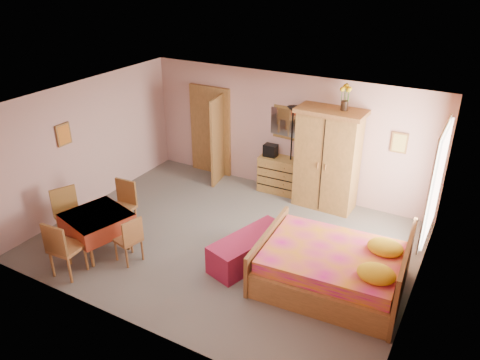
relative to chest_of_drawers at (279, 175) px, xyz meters
The scene contains 23 objects.
floor 2.32m from the chest_of_drawers, 89.02° to the right, with size 6.50×6.50×0.00m, color slate.
ceiling 3.17m from the chest_of_drawers, 89.02° to the right, with size 6.50×6.50×0.00m, color brown.
wall_back 0.92m from the chest_of_drawers, 79.53° to the left, with size 6.50×0.10×2.60m, color tan.
wall_front 4.87m from the chest_of_drawers, 89.53° to the right, with size 6.50×0.10×2.60m, color tan.
wall_left 4.04m from the chest_of_drawers, 144.53° to the right, with size 0.10×5.00×2.60m, color tan.
wall_right 4.11m from the chest_of_drawers, 34.82° to the right, with size 0.10×5.00×2.60m, color tan.
doorway 1.97m from the chest_of_drawers, behind, with size 1.06×0.12×2.15m, color #9E6B35.
window 3.58m from the chest_of_drawers, 18.52° to the right, with size 0.08×1.40×1.95m, color white.
picture_left 4.49m from the chest_of_drawers, 137.76° to the right, with size 0.04×0.32×0.42m, color orange.
picture_back 2.66m from the chest_of_drawers, ahead, with size 0.30×0.04×0.40m, color #D8BF59.
chest_of_drawers is the anchor object (origin of this frame).
wall_mirror 1.17m from the chest_of_drawers, 90.00° to the left, with size 0.91×0.05×0.72m, color silver.
stereo 0.58m from the chest_of_drawers, behind, with size 0.29×0.21×0.27m, color black.
floor_lamp 0.64m from the chest_of_drawers, ahead, with size 0.25×0.25×1.98m, color black.
wardrobe 1.29m from the chest_of_drawers, ahead, with size 1.34×0.69×2.09m, color #A57438.
sunflower_vase 2.36m from the chest_of_drawers, ahead, with size 0.20×0.20×0.51m, color yellow.
bed 3.32m from the chest_of_drawers, 50.75° to the right, with size 2.25×1.77×1.04m, color #D21489.
bench 2.73m from the chest_of_drawers, 75.46° to the right, with size 0.56×1.50×0.50m, color maroon.
dining_table 4.04m from the chest_of_drawers, 116.52° to the right, with size 0.98×0.98×0.72m, color maroon.
chair_south 4.71m from the chest_of_drawers, 111.68° to the right, with size 0.46×0.46×1.01m, color #AA6E39.
chair_north 3.49m from the chest_of_drawers, 122.69° to the right, with size 0.45×0.45×0.99m, color #956132.
chair_west 4.40m from the chest_of_drawers, 123.85° to the right, with size 0.46×0.46×1.01m, color #A67638.
chair_east 3.79m from the chest_of_drawers, 107.40° to the right, with size 0.39×0.39×0.86m, color brown.
Camera 1 is at (3.75, -6.22, 4.78)m, focal length 35.00 mm.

